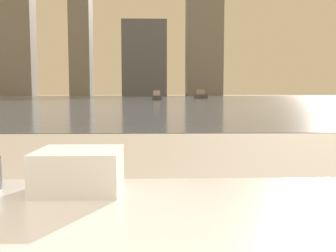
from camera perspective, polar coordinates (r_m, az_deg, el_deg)
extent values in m
cube|color=white|center=(1.14, -13.32, -8.51)|extent=(0.24, 0.22, 0.04)
cube|color=white|center=(1.13, -13.36, -6.54)|extent=(0.24, 0.22, 0.04)
cube|color=white|center=(1.12, -13.40, -4.53)|extent=(0.24, 0.22, 0.04)
cube|color=slate|center=(62.13, -1.64, 4.31)|extent=(180.00, 110.00, 0.01)
cube|color=#4C4C51|center=(55.67, 4.99, 4.53)|extent=(1.76, 3.62, 0.61)
cube|color=#B2A893|center=(55.67, 4.99, 5.20)|extent=(1.07, 1.43, 0.69)
cube|color=#4C4C51|center=(42.23, -1.75, 4.33)|extent=(1.07, 2.90, 0.50)
cube|color=silver|center=(42.22, -1.75, 5.06)|extent=(0.75, 1.10, 0.57)
cube|color=gray|center=(121.28, -13.09, 11.62)|extent=(6.25, 7.42, 29.95)
cube|color=slate|center=(118.67, -3.56, 10.14)|extent=(13.54, 10.52, 22.75)
cube|color=gray|center=(120.01, 5.51, 12.31)|extent=(11.15, 7.78, 32.10)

